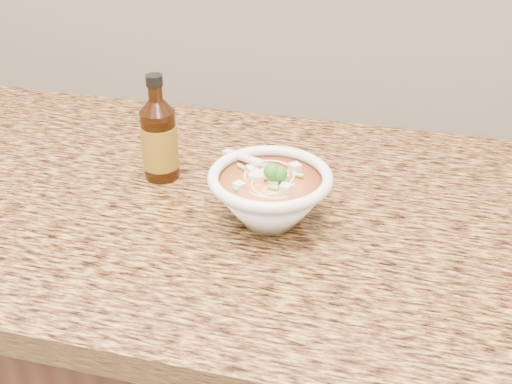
# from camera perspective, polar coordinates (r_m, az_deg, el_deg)

# --- Properties ---
(counter_slab) EXTENTS (4.00, 0.68, 0.04)m
(counter_slab) POSITION_cam_1_polar(r_m,az_deg,el_deg) (0.98, -3.72, -1.21)
(counter_slab) COLOR #A0863B
(counter_slab) RESTS_ON cabinet
(soup_bowl) EXTENTS (0.18, 0.17, 0.10)m
(soup_bowl) POSITION_cam_1_polar(r_m,az_deg,el_deg) (0.89, 1.25, -0.40)
(soup_bowl) COLOR white
(soup_bowl) RESTS_ON counter_slab
(hot_sauce_bottle) EXTENTS (0.07, 0.07, 0.17)m
(hot_sauce_bottle) POSITION_cam_1_polar(r_m,az_deg,el_deg) (1.00, -8.59, 4.58)
(hot_sauce_bottle) COLOR #371907
(hot_sauce_bottle) RESTS_ON counter_slab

